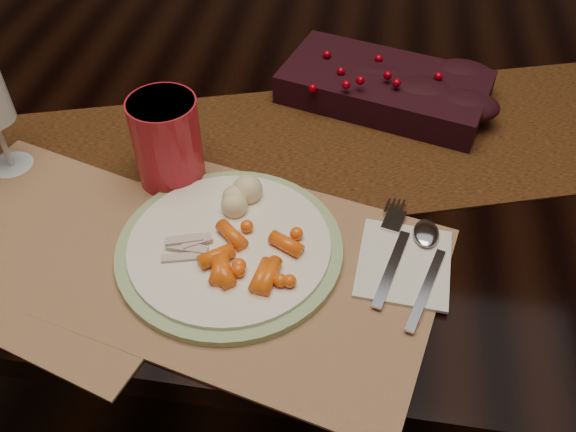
% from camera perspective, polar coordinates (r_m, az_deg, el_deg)
% --- Properties ---
extents(floor, '(5.00, 5.00, 0.00)m').
position_cam_1_polar(floor, '(1.56, 0.98, -13.54)').
color(floor, black).
rests_on(floor, ground).
extents(dining_table, '(1.80, 1.00, 0.75)m').
position_cam_1_polar(dining_table, '(1.26, 1.18, -4.60)').
color(dining_table, black).
rests_on(dining_table, floor).
extents(table_runner, '(1.59, 0.80, 0.00)m').
position_cam_1_polar(table_runner, '(0.92, -1.09, 5.99)').
color(table_runner, black).
rests_on(table_runner, dining_table).
extents(centerpiece, '(0.36, 0.25, 0.07)m').
position_cam_1_polar(centerpiece, '(1.02, 9.04, 12.23)').
color(centerpiece, black).
rests_on(centerpiece, table_runner).
extents(placemat_main, '(0.50, 0.41, 0.00)m').
position_cam_1_polar(placemat_main, '(0.76, -3.00, -5.11)').
color(placemat_main, '#8B674E').
rests_on(placemat_main, dining_table).
extents(placemat_second, '(0.47, 0.39, 0.00)m').
position_cam_1_polar(placemat_second, '(0.84, -20.87, -2.65)').
color(placemat_second, brown).
rests_on(placemat_second, dining_table).
extents(dinner_plate, '(0.35, 0.35, 0.02)m').
position_cam_1_polar(dinner_plate, '(0.77, -5.48, -2.90)').
color(dinner_plate, white).
rests_on(dinner_plate, placemat_main).
extents(baby_carrots, '(0.12, 0.10, 0.02)m').
position_cam_1_polar(baby_carrots, '(0.74, -3.27, -3.70)').
color(baby_carrots, '#F05C10').
rests_on(baby_carrots, dinner_plate).
extents(mashed_potatoes, '(0.10, 0.09, 0.05)m').
position_cam_1_polar(mashed_potatoes, '(0.80, -4.80, 2.29)').
color(mashed_potatoes, '#BCB187').
rests_on(mashed_potatoes, dinner_plate).
extents(turkey_shreds, '(0.08, 0.08, 0.02)m').
position_cam_1_polar(turkey_shreds, '(0.76, -8.68, -2.83)').
color(turkey_shreds, beige).
rests_on(turkey_shreds, dinner_plate).
extents(napkin, '(0.12, 0.14, 0.00)m').
position_cam_1_polar(napkin, '(0.77, 10.80, -4.36)').
color(napkin, silver).
rests_on(napkin, placemat_main).
extents(fork, '(0.06, 0.17, 0.00)m').
position_cam_1_polar(fork, '(0.77, 9.73, -3.63)').
color(fork, silver).
rests_on(fork, napkin).
extents(spoon, '(0.08, 0.17, 0.00)m').
position_cam_1_polar(spoon, '(0.76, 12.79, -5.03)').
color(spoon, '#BABABA').
rests_on(spoon, napkin).
extents(red_cup, '(0.11, 0.11, 0.13)m').
position_cam_1_polar(red_cup, '(0.85, -11.23, 6.89)').
color(red_cup, '#AA1825').
rests_on(red_cup, placemat_main).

